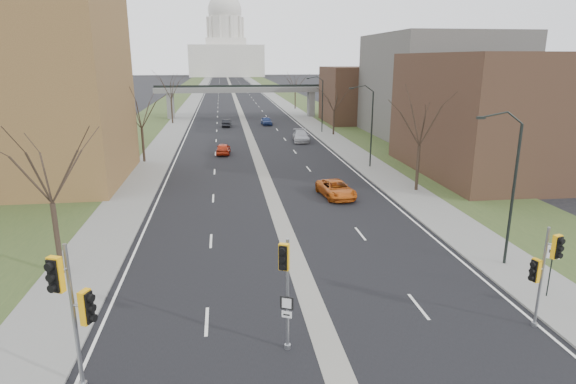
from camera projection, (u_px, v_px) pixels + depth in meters
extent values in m
plane|color=black|center=(325.00, 338.00, 20.42)|extent=(700.00, 700.00, 0.00)
cube|color=black|center=(233.00, 93.00, 163.63)|extent=(20.00, 600.00, 0.01)
cube|color=gray|center=(233.00, 94.00, 163.63)|extent=(1.20, 600.00, 0.02)
cube|color=gray|center=(268.00, 93.00, 165.17)|extent=(4.00, 600.00, 0.12)
cube|color=gray|center=(198.00, 94.00, 162.06)|extent=(4.00, 600.00, 0.12)
cube|color=#273A1B|center=(286.00, 93.00, 165.95)|extent=(8.00, 600.00, 0.10)
cube|color=#273A1B|center=(180.00, 94.00, 161.29)|extent=(8.00, 600.00, 0.10)
cube|color=#473021|center=(501.00, 114.00, 48.65)|extent=(16.00, 20.00, 12.00)
cube|color=#5E5B56|center=(437.00, 86.00, 71.68)|extent=(18.00, 22.00, 15.00)
cube|color=#473021|center=(363.00, 95.00, 88.76)|extent=(14.00, 14.00, 10.00)
cube|color=slate|center=(171.00, 106.00, 94.31)|extent=(1.20, 2.50, 5.00)
cube|color=slate|center=(311.00, 104.00, 97.94)|extent=(1.20, 2.50, 5.00)
cube|color=slate|center=(242.00, 90.00, 95.32)|extent=(34.00, 3.00, 1.00)
cube|color=black|center=(242.00, 86.00, 95.14)|extent=(34.00, 0.15, 0.50)
cube|color=silver|center=(226.00, 61.00, 323.26)|extent=(48.00, 42.00, 20.00)
cube|color=silver|center=(226.00, 42.00, 320.05)|extent=(26.00, 26.00, 5.00)
cylinder|color=silver|center=(225.00, 28.00, 317.64)|extent=(22.00, 22.00, 14.00)
sphere|color=silver|center=(225.00, 10.00, 314.70)|extent=(22.00, 22.00, 22.00)
cylinder|color=black|center=(513.00, 196.00, 26.57)|extent=(0.16, 0.16, 8.00)
cube|color=black|center=(482.00, 118.00, 25.11)|extent=(0.45, 0.18, 0.14)
cylinder|color=black|center=(372.00, 130.00, 51.39)|extent=(0.16, 0.16, 8.00)
cube|color=black|center=(352.00, 88.00, 49.93)|extent=(0.45, 0.18, 0.14)
cylinder|color=black|center=(322.00, 107.00, 76.22)|extent=(0.16, 0.16, 8.00)
cube|color=black|center=(308.00, 79.00, 74.75)|extent=(0.45, 0.18, 0.14)
cylinder|color=#382B21|center=(57.00, 239.00, 25.80)|extent=(0.28, 0.28, 4.00)
cylinder|color=#382B21|center=(143.00, 145.00, 54.48)|extent=(0.28, 0.28, 3.75)
cylinder|color=#382B21|center=(172.00, 111.00, 86.87)|extent=(0.28, 0.28, 4.25)
cylinder|color=#382B21|center=(418.00, 168.00, 42.54)|extent=(0.28, 0.28, 4.00)
cylinder|color=#382B21|center=(334.00, 123.00, 74.11)|extent=(0.28, 0.28, 3.50)
cylinder|color=#382B21|center=(295.00, 100.00, 112.20)|extent=(0.28, 0.28, 4.25)
cylinder|color=gray|center=(74.00, 319.00, 16.62)|extent=(0.15, 0.15, 5.54)
cube|color=#F2A90E|center=(56.00, 274.00, 15.61)|extent=(0.58, 0.57, 1.23)
cube|color=#F2A90E|center=(86.00, 307.00, 16.34)|extent=(0.57, 0.58, 1.23)
cylinder|color=gray|center=(288.00, 295.00, 19.05)|extent=(0.13, 0.13, 4.79)
cylinder|color=gray|center=(288.00, 346.00, 19.67)|extent=(0.26, 0.26, 0.18)
cube|color=#F2A90E|center=(284.00, 257.00, 18.13)|extent=(0.51, 0.50, 1.06)
cube|color=black|center=(288.00, 302.00, 19.12)|extent=(0.52, 0.26, 0.55)
cube|color=silver|center=(288.00, 313.00, 19.26)|extent=(0.39, 0.21, 0.28)
cylinder|color=gray|center=(541.00, 278.00, 20.73)|extent=(0.13, 0.13, 4.65)
cylinder|color=gray|center=(534.00, 324.00, 21.32)|extent=(0.25, 0.25, 0.18)
cube|color=#F2A90E|center=(556.00, 247.00, 19.90)|extent=(0.46, 0.45, 1.03)
cube|color=#F2A90E|center=(536.00, 270.00, 20.42)|extent=(0.45, 0.46, 1.03)
cylinder|color=black|center=(550.00, 274.00, 23.49)|extent=(0.06, 0.06, 2.38)
cube|color=silver|center=(553.00, 251.00, 23.17)|extent=(0.56, 0.27, 0.76)
imported|color=red|center=(223.00, 149.00, 59.54)|extent=(1.92, 4.19, 1.39)
imported|color=black|center=(227.00, 123.00, 83.72)|extent=(1.75, 4.06, 1.30)
imported|color=#BC5514|center=(336.00, 189.00, 41.08)|extent=(2.93, 5.33, 1.42)
imported|color=#ACADB4|center=(301.00, 136.00, 68.68)|extent=(2.64, 5.54, 1.56)
imported|color=navy|center=(266.00, 121.00, 85.92)|extent=(1.95, 4.27, 1.42)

